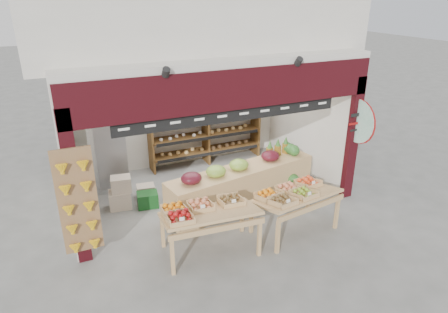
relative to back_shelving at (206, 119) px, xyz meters
The scene contains 11 objects.
ground 2.37m from the back_shelving, 108.41° to the right, with size 60.00×60.00×0.00m, color slate.
shop_structure 2.85m from the back_shelving, 152.11° to the right, with size 6.36×5.12×5.40m.
banana_board 4.61m from the back_shelving, 137.19° to the right, with size 0.60×0.15×1.80m.
gift_sign 3.79m from the back_shelving, 55.94° to the right, with size 0.04×0.93×0.92m.
back_shelving is the anchor object (origin of this frame).
refrigerator 2.56m from the back_shelving, 169.70° to the right, with size 0.76×0.76×1.95m, color silver.
cardboard_stack 2.87m from the back_shelving, 146.29° to the right, with size 1.04×0.76×0.70m.
mid_counter 2.51m from the back_shelving, 93.88° to the right, with size 3.39×1.22×1.05m.
display_table_left 3.91m from the back_shelving, 112.61° to the right, with size 1.68×1.03×1.03m.
display_table_right 3.71m from the back_shelving, 86.45° to the right, with size 1.67×1.09×1.00m.
watermelon_pile 2.89m from the back_shelving, 69.29° to the right, with size 0.68×0.70×0.53m.
Camera 1 is at (-2.89, -7.07, 4.21)m, focal length 32.00 mm.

